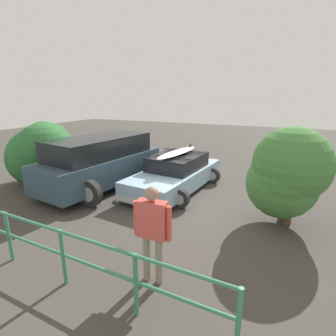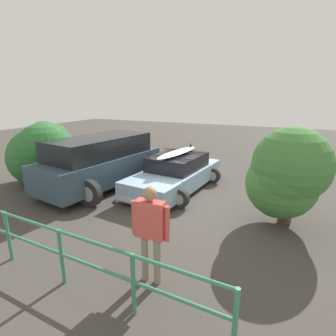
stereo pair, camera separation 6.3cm
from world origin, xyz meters
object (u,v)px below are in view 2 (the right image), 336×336
object	(u,v)px
suv_car	(101,162)
person_bystander	(150,227)
bush_near_right	(46,153)
sedan_car	(176,173)
bush_near_left	(287,172)

from	to	relation	value
suv_car	person_bystander	world-z (taller)	suv_car
suv_car	bush_near_right	size ratio (longest dim) A/B	1.89
sedan_car	suv_car	bearing A→B (deg)	20.59
bush_near_right	person_bystander	bearing A→B (deg)	152.83
sedan_car	suv_car	world-z (taller)	suv_car
bush_near_left	bush_near_right	bearing A→B (deg)	0.82
sedan_car	bush_near_right	xyz separation A→B (m)	(4.69, 1.42, 0.59)
suv_car	bush_near_left	size ratio (longest dim) A/B	1.93
bush_near_left	bush_near_right	size ratio (longest dim) A/B	0.98
suv_car	bush_near_right	bearing A→B (deg)	12.25
suv_car	bush_near_left	world-z (taller)	bush_near_left
bush_near_left	person_bystander	bearing A→B (deg)	58.19
sedan_car	person_bystander	xyz separation A→B (m)	(-1.50, 4.59, 0.50)
suv_car	person_bystander	bearing A→B (deg)	137.61
person_bystander	bush_near_left	bearing A→B (deg)	-121.81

